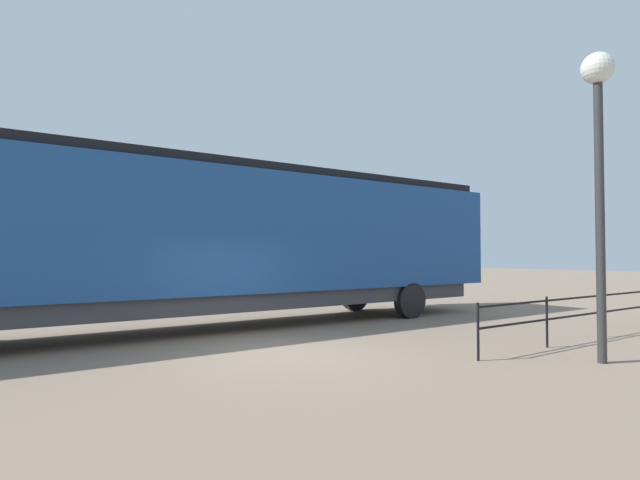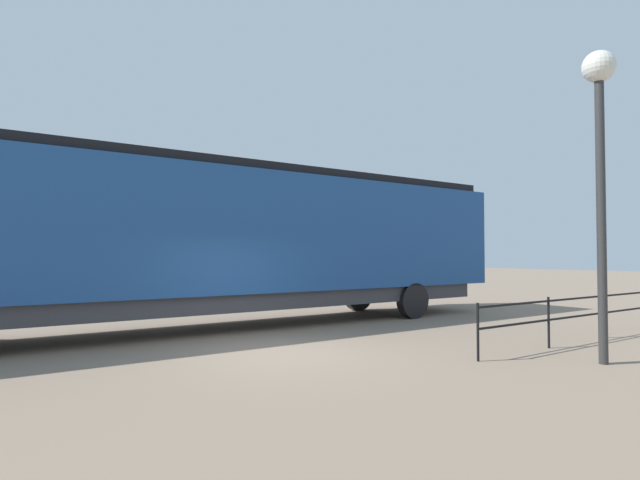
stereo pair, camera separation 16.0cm
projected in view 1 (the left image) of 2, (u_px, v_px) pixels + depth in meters
name	position (u px, v px, depth m)	size (l,w,h in m)	color
ground_plane	(277.00, 353.00, 10.08)	(120.00, 120.00, 0.00)	#84705B
locomotive	(234.00, 237.00, 13.74)	(3.01, 18.48, 4.37)	navy
lamp_post	(599.00, 129.00, 9.28)	(0.58, 0.58, 5.71)	#2D2D2D
platform_fence	(600.00, 307.00, 12.05)	(0.05, 9.31, 1.08)	black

